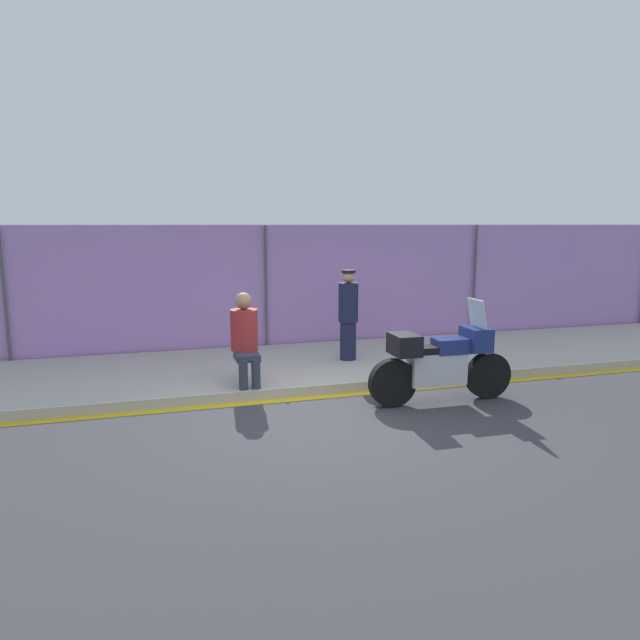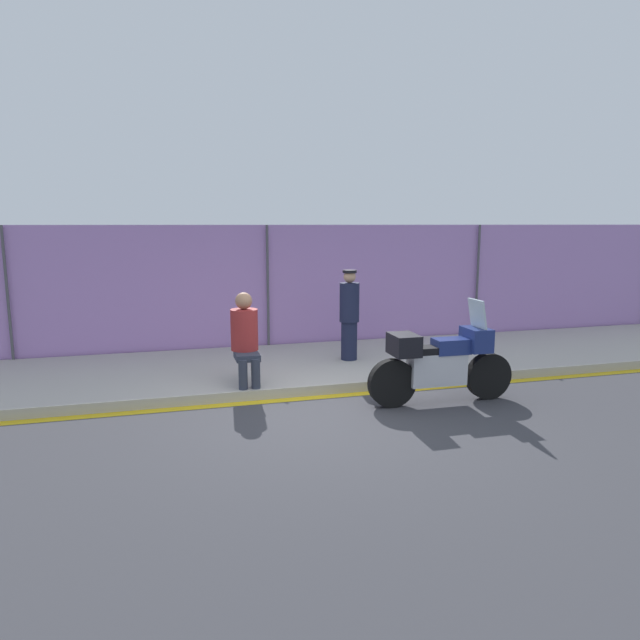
% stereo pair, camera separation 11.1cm
% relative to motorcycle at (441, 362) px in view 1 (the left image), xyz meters
% --- Properties ---
extents(ground_plane, '(120.00, 120.00, 0.00)m').
position_rel_motorcycle_xyz_m(ground_plane, '(-1.81, -0.13, -0.61)').
color(ground_plane, '#38383D').
extents(sidewalk, '(34.90, 3.12, 0.16)m').
position_rel_motorcycle_xyz_m(sidewalk, '(-1.81, 2.37, -0.53)').
color(sidewalk, '#ADA89E').
rests_on(sidewalk, ground_plane).
extents(curb_paint_stripe, '(34.90, 0.18, 0.01)m').
position_rel_motorcycle_xyz_m(curb_paint_stripe, '(-1.81, 0.72, -0.61)').
color(curb_paint_stripe, gold).
rests_on(curb_paint_stripe, ground_plane).
extents(storefront_fence, '(33.15, 0.17, 2.57)m').
position_rel_motorcycle_xyz_m(storefront_fence, '(-1.81, 4.02, 0.67)').
color(storefront_fence, '#AD7FC6').
rests_on(storefront_fence, ground_plane).
extents(motorcycle, '(2.23, 0.51, 1.51)m').
position_rel_motorcycle_xyz_m(motorcycle, '(0.00, 0.00, 0.00)').
color(motorcycle, black).
rests_on(motorcycle, ground_plane).
extents(officer_standing, '(0.35, 0.35, 1.62)m').
position_rel_motorcycle_xyz_m(officer_standing, '(-0.63, 2.30, 0.38)').
color(officer_standing, '#191E38').
rests_on(officer_standing, sidewalk).
extents(person_seated_on_curb, '(0.42, 0.73, 1.40)m').
position_rel_motorcycle_xyz_m(person_seated_on_curb, '(-2.65, 1.30, 0.32)').
color(person_seated_on_curb, '#2D3342').
rests_on(person_seated_on_curb, sidewalk).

